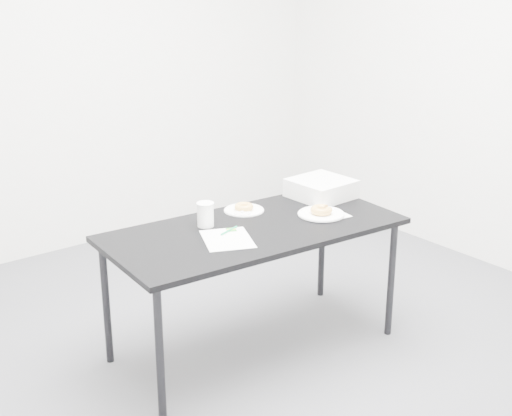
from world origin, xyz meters
TOP-DOWN VIEW (x-y plane):
  - floor at (0.00, 0.00)m, footprint 4.00×4.00m
  - wall_back at (0.00, 2.00)m, footprint 4.00×0.02m
  - wall_right at (2.00, 0.00)m, footprint 0.02×4.00m
  - table at (0.04, 0.06)m, footprint 1.55×0.80m
  - scorecard at (-0.16, 0.01)m, footprint 0.32×0.35m
  - logo_patch at (-0.08, 0.09)m, footprint 0.06×0.06m
  - pen at (-0.10, 0.08)m, footprint 0.13×0.05m
  - napkin at (0.47, -0.04)m, footprint 0.19×0.19m
  - plate_near at (0.43, -0.02)m, footprint 0.25×0.25m
  - donut_near at (0.43, -0.02)m, footprint 0.14×0.14m
  - plate_far at (0.15, 0.29)m, footprint 0.22×0.22m
  - donut_far at (0.15, 0.29)m, footprint 0.11×0.11m
  - coffee_cup at (-0.14, 0.22)m, footprint 0.08×0.08m
  - cup_lid at (0.11, 0.25)m, footprint 0.09×0.09m
  - bakery_box at (0.64, 0.21)m, footprint 0.32×0.32m

SIDE VIEW (x-z plane):
  - floor at x=0.00m, z-range 0.00..0.00m
  - table at x=0.04m, z-range 0.29..0.98m
  - scorecard at x=-0.16m, z-range 0.69..0.69m
  - napkin at x=0.47m, z-range 0.69..0.69m
  - plate_far at x=0.15m, z-range 0.69..0.69m
  - logo_patch at x=-0.08m, z-range 0.69..0.69m
  - cup_lid at x=0.11m, z-range 0.69..0.70m
  - plate_near at x=0.43m, z-range 0.69..0.70m
  - pen at x=-0.10m, z-range 0.69..0.70m
  - donut_far at x=0.15m, z-range 0.69..0.72m
  - donut_near at x=0.43m, z-range 0.70..0.73m
  - bakery_box at x=0.64m, z-range 0.69..0.79m
  - coffee_cup at x=-0.14m, z-range 0.69..0.81m
  - wall_back at x=0.00m, z-range 0.00..2.70m
  - wall_right at x=2.00m, z-range 0.00..2.70m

